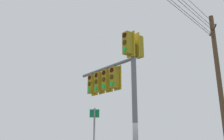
% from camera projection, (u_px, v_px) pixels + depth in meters
% --- Properties ---
extents(signal_mast_assembly, '(0.97, 3.82, 6.06)m').
position_uv_depth(signal_mast_assembly, '(117.00, 80.00, 9.93)').
color(signal_mast_assembly, slate).
rests_on(signal_mast_assembly, ground).
extents(utility_pole_wooden, '(1.35, 1.35, 10.59)m').
position_uv_depth(utility_pole_wooden, '(220.00, 86.00, 16.04)').
color(utility_pole_wooden, '#4C3823').
rests_on(utility_pole_wooden, ground).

